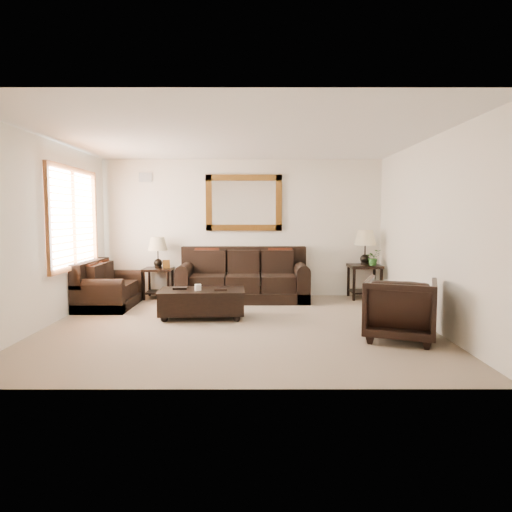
{
  "coord_description": "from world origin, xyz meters",
  "views": [
    {
      "loc": [
        0.26,
        -6.57,
        1.59
      ],
      "look_at": [
        0.27,
        0.6,
        0.96
      ],
      "focal_mm": 32.0,
      "sensor_mm": 36.0,
      "label": 1
    }
  ],
  "objects_px": {
    "loveseat": "(107,290)",
    "coffee_table": "(202,300)",
    "sofa": "(243,281)",
    "armchair": "(400,306)",
    "end_table_right": "(365,254)",
    "end_table_left": "(158,258)"
  },
  "relations": [
    {
      "from": "loveseat",
      "to": "end_table_right",
      "type": "relative_size",
      "value": 1.09
    },
    {
      "from": "loveseat",
      "to": "coffee_table",
      "type": "bearing_deg",
      "value": -116.92
    },
    {
      "from": "end_table_left",
      "to": "end_table_right",
      "type": "height_order",
      "value": "end_table_right"
    },
    {
      "from": "armchair",
      "to": "end_table_right",
      "type": "bearing_deg",
      "value": -73.83
    },
    {
      "from": "coffee_table",
      "to": "loveseat",
      "type": "bearing_deg",
      "value": 150.13
    },
    {
      "from": "armchair",
      "to": "loveseat",
      "type": "bearing_deg",
      "value": -4.86
    },
    {
      "from": "loveseat",
      "to": "end_table_right",
      "type": "distance_m",
      "value": 4.82
    },
    {
      "from": "loveseat",
      "to": "coffee_table",
      "type": "distance_m",
      "value": 2.0
    },
    {
      "from": "end_table_right",
      "to": "end_table_left",
      "type": "bearing_deg",
      "value": 179.57
    },
    {
      "from": "loveseat",
      "to": "end_table_left",
      "type": "height_order",
      "value": "end_table_left"
    },
    {
      "from": "end_table_left",
      "to": "armchair",
      "type": "relative_size",
      "value": 1.34
    },
    {
      "from": "sofa",
      "to": "armchair",
      "type": "xyz_separation_m",
      "value": [
        2.09,
        -2.82,
        0.08
      ]
    },
    {
      "from": "coffee_table",
      "to": "sofa",
      "type": "bearing_deg",
      "value": 65.93
    },
    {
      "from": "end_table_left",
      "to": "end_table_right",
      "type": "relative_size",
      "value": 0.9
    },
    {
      "from": "sofa",
      "to": "end_table_right",
      "type": "distance_m",
      "value": 2.39
    },
    {
      "from": "end_table_right",
      "to": "armchair",
      "type": "distance_m",
      "value": 3.0
    },
    {
      "from": "end_table_right",
      "to": "armchair",
      "type": "xyz_separation_m",
      "value": [
        -0.25,
        -2.96,
        -0.42
      ]
    },
    {
      "from": "sofa",
      "to": "armchair",
      "type": "bearing_deg",
      "value": -53.47
    },
    {
      "from": "sofa",
      "to": "end_table_left",
      "type": "relative_size",
      "value": 2.05
    },
    {
      "from": "armchair",
      "to": "coffee_table",
      "type": "bearing_deg",
      "value": -4.08
    },
    {
      "from": "sofa",
      "to": "end_table_right",
      "type": "bearing_deg",
      "value": 3.36
    },
    {
      "from": "loveseat",
      "to": "end_table_right",
      "type": "xyz_separation_m",
      "value": [
        4.72,
        0.8,
        0.56
      ]
    }
  ]
}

